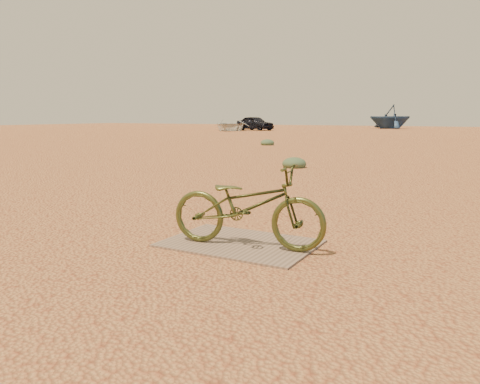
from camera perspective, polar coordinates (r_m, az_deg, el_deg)
The scene contains 8 objects.
ground at distance 5.59m, azimuth 0.31°, elevation -5.31°, with size 120.00×120.00×0.00m, color #C0864C.
plywood_board at distance 5.22m, azimuth 0.00°, elevation -6.27°, with size 1.63×1.13×0.02m, color #866B56.
bicycle at distance 4.96m, azimuth 0.90°, elevation -1.66°, with size 0.59×1.70×0.89m, color #42481E.
car at distance 45.05m, azimuth 1.84°, elevation 8.39°, with size 1.58×3.92×1.34m, color black.
boat_near_left at distance 43.76m, azimuth -1.24°, elevation 8.19°, with size 3.69×5.17×1.07m, color silver.
boat_far_left at distance 52.62m, azimuth 17.84°, elevation 8.75°, with size 4.18×4.84×2.55m, color navy.
kale_a at distance 12.92m, azimuth 6.61°, elevation 3.00°, with size 0.66×0.66×0.36m, color #4B6042.
kale_c at distance 22.53m, azimuth 3.36°, elevation 5.73°, with size 0.66×0.66×0.36m, color #4B6042.
Camera 1 is at (2.58, -4.75, 1.42)m, focal length 35.00 mm.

